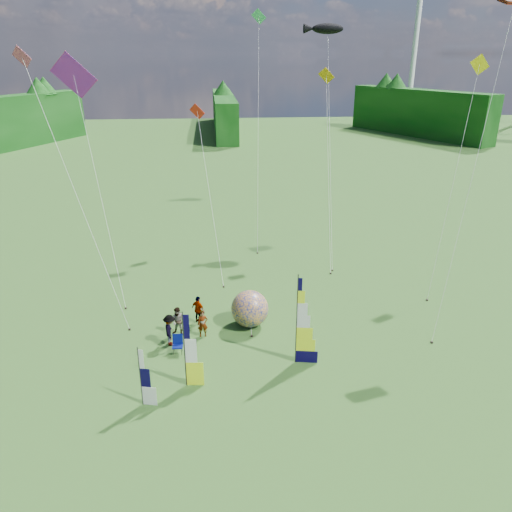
{
  "coord_description": "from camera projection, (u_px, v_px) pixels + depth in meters",
  "views": [
    {
      "loc": [
        -3.14,
        -19.31,
        15.01
      ],
      "look_at": [
        -1.0,
        4.0,
        5.5
      ],
      "focal_mm": 35.0,
      "sensor_mm": 36.0,
      "label": 1
    }
  ],
  "objects": [
    {
      "name": "ground",
      "position": [
        285.0,
        394.0,
        23.74
      ],
      "size": [
        220.0,
        220.0,
        0.0
      ],
      "primitive_type": "plane",
      "color": "#3B6528",
      "rests_on": "ground"
    },
    {
      "name": "small_kite_pink",
      "position": [
        76.0,
        188.0,
        28.21
      ],
      "size": [
        9.25,
        9.05,
        15.88
      ],
      "primitive_type": null,
      "rotation": [
        0.0,
        0.0,
        -0.39
      ],
      "color": "#CC4464",
      "rests_on": "ground"
    },
    {
      "name": "kite_parafoil",
      "position": [
        476.0,
        157.0,
        27.38
      ],
      "size": [
        9.54,
        10.69,
        19.5
      ],
      "primitive_type": null,
      "rotation": [
        0.0,
        0.0,
        0.08
      ],
      "color": "#A7210A",
      "rests_on": "ground"
    },
    {
      "name": "spectator_d",
      "position": [
        198.0,
        310.0,
        29.72
      ],
      "size": [
        1.02,
        0.98,
        1.71
      ],
      "primitive_type": "imported",
      "rotation": [
        0.0,
        0.0,
        2.39
      ],
      "color": "#66594C",
      "rests_on": "ground"
    },
    {
      "name": "kite_whale",
      "position": [
        330.0,
        132.0,
        39.26
      ],
      "size": [
        5.83,
        15.47,
        18.54
      ],
      "primitive_type": null,
      "rotation": [
        0.0,
        0.0,
        0.08
      ],
      "color": "black",
      "rests_on": "ground"
    },
    {
      "name": "spectator_c",
      "position": [
        170.0,
        330.0,
        27.42
      ],
      "size": [
        0.51,
        1.2,
        1.82
      ],
      "primitive_type": "imported",
      "rotation": [
        0.0,
        0.0,
        1.64
      ],
      "color": "#66594C",
      "rests_on": "ground"
    },
    {
      "name": "camp_chair",
      "position": [
        178.0,
        345.0,
        26.75
      ],
      "size": [
        0.62,
        0.62,
        1.03
      ],
      "primitive_type": null,
      "rotation": [
        0.0,
        0.0,
        -0.03
      ],
      "color": "#020B4D",
      "rests_on": "ground"
    },
    {
      "name": "small_kite_orange",
      "position": [
        329.0,
        165.0,
        37.64
      ],
      "size": [
        6.11,
        10.52,
        14.49
      ],
      "primitive_type": null,
      "rotation": [
        0.0,
        0.0,
        -0.34
      ],
      "color": "#E9A209",
      "rests_on": "ground"
    },
    {
      "name": "kite_rainbow_delta",
      "position": [
        97.0,
        170.0,
        31.94
      ],
      "size": [
        9.63,
        13.51,
        16.23
      ],
      "primitive_type": null,
      "rotation": [
        0.0,
        0.0,
        -0.11
      ],
      "color": "#F31A3F",
      "rests_on": "ground"
    },
    {
      "name": "small_kite_yellow",
      "position": [
        455.0,
        172.0,
        32.91
      ],
      "size": [
        6.99,
        8.91,
        15.51
      ],
      "primitive_type": null,
      "rotation": [
        0.0,
        0.0,
        0.02
      ],
      "color": "yellow",
      "rests_on": "ground"
    },
    {
      "name": "bol_inflatable",
      "position": [
        250.0,
        309.0,
        29.31
      ],
      "size": [
        2.73,
        2.73,
        2.2
      ],
      "primitive_type": "sphere",
      "rotation": [
        0.0,
        0.0,
        0.28
      ],
      "color": "navy",
      "rests_on": "ground"
    },
    {
      "name": "spectator_b",
      "position": [
        178.0,
        321.0,
        28.43
      ],
      "size": [
        0.92,
        0.66,
        1.71
      ],
      "primitive_type": "imported",
      "rotation": [
        0.0,
        0.0,
        -0.34
      ],
      "color": "#66594C",
      "rests_on": "ground"
    },
    {
      "name": "spectator_a",
      "position": [
        203.0,
        324.0,
        28.28
      ],
      "size": [
        0.61,
        0.43,
        1.6
      ],
      "primitive_type": "imported",
      "rotation": [
        0.0,
        0.0,
        0.09
      ],
      "color": "#66594C",
      "rests_on": "ground"
    },
    {
      "name": "side_banner_left",
      "position": [
        185.0,
        351.0,
        23.61
      ],
      "size": [
        1.08,
        0.22,
        3.91
      ],
      "primitive_type": null,
      "rotation": [
        0.0,
        0.0,
        -0.11
      ],
      "color": "#EDFF1B",
      "rests_on": "ground"
    },
    {
      "name": "side_banner_far",
      "position": [
        140.0,
        378.0,
        22.47
      ],
      "size": [
        0.88,
        0.31,
        2.95
      ],
      "primitive_type": null,
      "rotation": [
        0.0,
        0.0,
        -0.24
      ],
      "color": "white",
      "rests_on": "ground"
    },
    {
      "name": "small_kite_red",
      "position": [
        209.0,
        187.0,
        36.49
      ],
      "size": [
        7.46,
        11.85,
        11.9
      ],
      "primitive_type": null,
      "rotation": [
        0.0,
        0.0,
        -0.37
      ],
      "color": "red",
      "rests_on": "ground"
    },
    {
      "name": "treeline_ring",
      "position": [
        286.0,
        320.0,
        22.23
      ],
      "size": [
        210.0,
        210.0,
        8.0
      ],
      "primitive_type": null,
      "color": "#215D1D",
      "rests_on": "ground"
    },
    {
      "name": "small_kite_green",
      "position": [
        258.0,
        126.0,
        41.11
      ],
      "size": [
        4.43,
        11.62,
        18.99
      ],
      "primitive_type": null,
      "rotation": [
        0.0,
        0.0,
        -0.12
      ],
      "color": "#39BD61",
      "rests_on": "ground"
    },
    {
      "name": "turbine_right",
      "position": [
        414.0,
        54.0,
        116.0
      ],
      "size": [
        8.0,
        1.2,
        30.0
      ],
      "primitive_type": null,
      "color": "silver",
      "rests_on": "ground"
    },
    {
      "name": "feather_banner_main",
      "position": [
        297.0,
        321.0,
        25.27
      ],
      "size": [
        1.31,
        0.33,
        4.85
      ],
      "primitive_type": null,
      "rotation": [
        0.0,
        0.0,
        -0.17
      ],
      "color": "#080235",
      "rests_on": "ground"
    }
  ]
}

